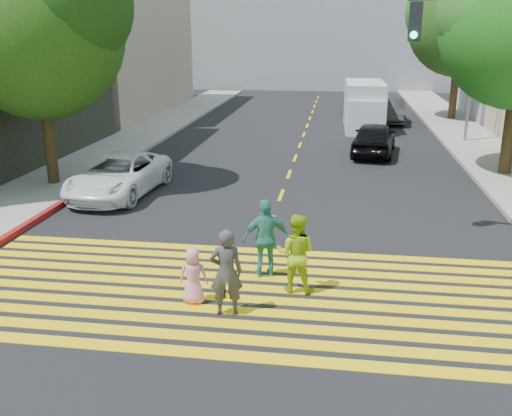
% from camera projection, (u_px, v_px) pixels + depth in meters
% --- Properties ---
extents(ground, '(120.00, 120.00, 0.00)m').
position_uv_depth(ground, '(234.00, 322.00, 11.13)').
color(ground, black).
extents(sidewalk_left, '(3.00, 40.00, 0.15)m').
position_uv_depth(sidewalk_left, '(159.00, 126.00, 33.05)').
color(sidewalk_left, gray).
rests_on(sidewalk_left, ground).
extents(sidewalk_right, '(3.00, 60.00, 0.15)m').
position_uv_depth(sidewalk_right, '(496.00, 163.00, 24.09)').
color(sidewalk_right, gray).
rests_on(sidewalk_right, ground).
extents(curb_red, '(0.20, 8.00, 0.16)m').
position_uv_depth(curb_red, '(51.00, 210.00, 17.72)').
color(curb_red, maroon).
rests_on(curb_red, ground).
extents(crosswalk, '(13.40, 5.30, 0.01)m').
position_uv_depth(crosswalk, '(244.00, 293.00, 12.33)').
color(crosswalk, yellow).
rests_on(crosswalk, ground).
extents(lane_line, '(0.12, 34.40, 0.01)m').
position_uv_depth(lane_line, '(306.00, 130.00, 32.37)').
color(lane_line, yellow).
rests_on(lane_line, ground).
extents(building_left_tan, '(12.00, 16.00, 10.00)m').
position_uv_depth(building_left_tan, '(74.00, 37.00, 38.28)').
color(building_left_tan, tan).
rests_on(building_left_tan, ground).
extents(backdrop_block, '(30.00, 8.00, 12.00)m').
position_uv_depth(backdrop_block, '(324.00, 23.00, 54.65)').
color(backdrop_block, gray).
rests_on(backdrop_block, ground).
extents(tree_left, '(7.73, 7.48, 8.41)m').
position_uv_depth(tree_left, '(39.00, 23.00, 19.04)').
color(tree_left, black).
rests_on(tree_left, ground).
extents(tree_right_far, '(8.21, 7.91, 9.06)m').
position_uv_depth(tree_right_far, '(463.00, 18.00, 33.92)').
color(tree_right_far, black).
rests_on(tree_right_far, ground).
extents(pedestrian_man, '(0.73, 0.55, 1.79)m').
position_uv_depth(pedestrian_man, '(226.00, 272.00, 11.20)').
color(pedestrian_man, '#3A3A3B').
rests_on(pedestrian_man, ground).
extents(pedestrian_woman, '(0.91, 0.73, 1.75)m').
position_uv_depth(pedestrian_woman, '(296.00, 253.00, 12.21)').
color(pedestrian_woman, '#93BB16').
rests_on(pedestrian_woman, ground).
extents(pedestrian_child, '(0.62, 0.43, 1.21)m').
position_uv_depth(pedestrian_child, '(193.00, 276.00, 11.74)').
color(pedestrian_child, pink).
rests_on(pedestrian_child, ground).
extents(pedestrian_extra, '(1.16, 0.74, 1.84)m').
position_uv_depth(pedestrian_extra, '(266.00, 239.00, 12.93)').
color(pedestrian_extra, teal).
rests_on(pedestrian_extra, ground).
extents(white_sedan, '(2.60, 5.08, 1.37)m').
position_uv_depth(white_sedan, '(119.00, 175.00, 19.49)').
color(white_sedan, white).
rests_on(white_sedan, ground).
extents(dark_car_near, '(2.35, 4.64, 1.51)m').
position_uv_depth(dark_car_near, '(374.00, 138.00, 25.75)').
color(dark_car_near, black).
rests_on(dark_car_near, ground).
extents(silver_car, '(2.05, 4.97, 1.44)m').
position_uv_depth(silver_car, '(362.00, 101.00, 39.50)').
color(silver_car, gray).
rests_on(silver_car, ground).
extents(dark_car_parked, '(1.57, 4.40, 1.45)m').
position_uv_depth(dark_car_parked, '(390.00, 111.00, 34.67)').
color(dark_car_parked, '#232427').
rests_on(dark_car_parked, ground).
extents(white_van, '(2.22, 5.61, 2.63)m').
position_uv_depth(white_van, '(364.00, 107.00, 32.27)').
color(white_van, '#BABAC6').
rests_on(white_van, ground).
extents(street_lamp, '(1.85, 0.45, 8.19)m').
position_uv_depth(street_lamp, '(472.00, 46.00, 27.16)').
color(street_lamp, gray).
rests_on(street_lamp, ground).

